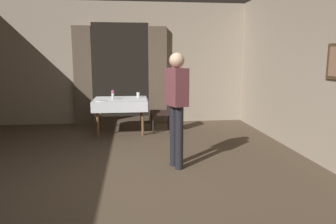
{
  "coord_description": "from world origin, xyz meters",
  "views": [
    {
      "loc": [
        0.26,
        -3.82,
        1.65
      ],
      "look_at": [
        0.72,
        0.15,
        0.95
      ],
      "focal_mm": 33.41,
      "sensor_mm": 36.0,
      "label": 1
    }
  ],
  "objects_px": {
    "flower_vase_mid": "(113,94)",
    "plate_mid_b": "(102,101)",
    "glass_mid_c": "(138,95)",
    "person_waiter_by_doorway": "(177,101)",
    "chair_mid_right": "(165,109)",
    "dining_table_mid": "(120,103)"
  },
  "relations": [
    {
      "from": "plate_mid_b",
      "to": "person_waiter_by_doorway",
      "type": "bearing_deg",
      "value": -58.52
    },
    {
      "from": "chair_mid_right",
      "to": "plate_mid_b",
      "type": "xyz_separation_m",
      "value": [
        -1.34,
        -0.24,
        0.24
      ]
    },
    {
      "from": "person_waiter_by_doorway",
      "to": "chair_mid_right",
      "type": "bearing_deg",
      "value": 88.37
    },
    {
      "from": "dining_table_mid",
      "to": "flower_vase_mid",
      "type": "xyz_separation_m",
      "value": [
        -0.16,
        -0.06,
        0.2
      ]
    },
    {
      "from": "dining_table_mid",
      "to": "plate_mid_b",
      "type": "bearing_deg",
      "value": -138.05
    },
    {
      "from": "glass_mid_c",
      "to": "person_waiter_by_doorway",
      "type": "height_order",
      "value": "person_waiter_by_doorway"
    },
    {
      "from": "chair_mid_right",
      "to": "flower_vase_mid",
      "type": "distance_m",
      "value": 1.19
    },
    {
      "from": "person_waiter_by_doorway",
      "to": "dining_table_mid",
      "type": "bearing_deg",
      "value": 110.6
    },
    {
      "from": "dining_table_mid",
      "to": "chair_mid_right",
      "type": "bearing_deg",
      "value": -5.3
    },
    {
      "from": "plate_mid_b",
      "to": "glass_mid_c",
      "type": "xyz_separation_m",
      "value": [
        0.77,
        0.54,
        0.05
      ]
    },
    {
      "from": "flower_vase_mid",
      "to": "plate_mid_b",
      "type": "bearing_deg",
      "value": -127.9
    },
    {
      "from": "glass_mid_c",
      "to": "person_waiter_by_doorway",
      "type": "relative_size",
      "value": 0.07
    },
    {
      "from": "glass_mid_c",
      "to": "dining_table_mid",
      "type": "bearing_deg",
      "value": -152.72
    },
    {
      "from": "chair_mid_right",
      "to": "dining_table_mid",
      "type": "bearing_deg",
      "value": 174.7
    },
    {
      "from": "dining_table_mid",
      "to": "glass_mid_c",
      "type": "xyz_separation_m",
      "value": [
        0.4,
        0.21,
        0.15
      ]
    },
    {
      "from": "dining_table_mid",
      "to": "glass_mid_c",
      "type": "bearing_deg",
      "value": 27.28
    },
    {
      "from": "flower_vase_mid",
      "to": "person_waiter_by_doorway",
      "type": "bearing_deg",
      "value": -65.6
    },
    {
      "from": "plate_mid_b",
      "to": "dining_table_mid",
      "type": "bearing_deg",
      "value": 41.95
    },
    {
      "from": "chair_mid_right",
      "to": "glass_mid_c",
      "type": "relative_size",
      "value": 7.85
    },
    {
      "from": "flower_vase_mid",
      "to": "person_waiter_by_doorway",
      "type": "relative_size",
      "value": 0.12
    },
    {
      "from": "chair_mid_right",
      "to": "plate_mid_b",
      "type": "distance_m",
      "value": 1.39
    },
    {
      "from": "glass_mid_c",
      "to": "flower_vase_mid",
      "type": "bearing_deg",
      "value": -154.35
    }
  ]
}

